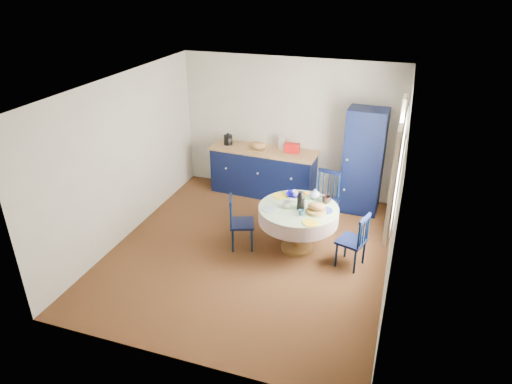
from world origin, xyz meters
TOP-DOWN VIEW (x-y plane):
  - floor at (0.00, 0.00)m, footprint 4.50×4.50m
  - ceiling at (0.00, 0.00)m, footprint 4.50×4.50m
  - wall_back at (0.00, 2.25)m, footprint 4.00×0.02m
  - wall_left at (-2.00, 0.00)m, footprint 0.02×4.50m
  - wall_right at (2.00, 0.00)m, footprint 0.02×4.50m
  - window at (1.95, 0.30)m, footprint 0.10×1.74m
  - kitchen_counter at (-0.40, 1.96)m, footprint 2.00×0.72m
  - pantry_cabinet at (1.40, 1.85)m, footprint 0.66×0.49m
  - dining_table at (0.68, 0.30)m, footprint 1.17×1.17m
  - chair_left at (-0.18, 0.08)m, footprint 0.47×0.48m
  - chair_far at (0.90, 1.14)m, footprint 0.49×0.47m
  - chair_right at (1.52, 0.11)m, footprint 0.45×0.46m
  - mug_a at (0.50, 0.24)m, footprint 0.12×0.12m
  - mug_b at (0.75, 0.08)m, footprint 0.09×0.09m
  - mug_c at (1.02, 0.57)m, footprint 0.13×0.13m
  - mug_d at (0.53, 0.65)m, footprint 0.09×0.09m
  - cobalt_bowl at (0.50, 0.63)m, footprint 0.22×0.22m

SIDE VIEW (x-z plane):
  - floor at x=0.00m, z-range 0.00..0.00m
  - chair_right at x=1.52m, z-range 0.01..0.84m
  - chair_left at x=-0.18m, z-range 0.01..0.85m
  - kitchen_counter at x=-0.40m, z-range -0.10..1.02m
  - chair_far at x=0.90m, z-range 0.01..0.94m
  - dining_table at x=0.68m, z-range 0.10..1.08m
  - cobalt_bowl at x=0.50m, z-range 0.71..0.76m
  - mug_b at x=0.75m, z-range 0.71..0.79m
  - mug_d at x=0.53m, z-range 0.71..0.79m
  - mug_a at x=0.50m, z-range 0.71..0.80m
  - mug_c at x=1.02m, z-range 0.71..0.81m
  - pantry_cabinet at x=1.40m, z-range 0.00..1.83m
  - wall_back at x=0.00m, z-range 0.00..2.50m
  - wall_left at x=-2.00m, z-range 0.00..2.50m
  - wall_right at x=2.00m, z-range 0.00..2.50m
  - window at x=1.95m, z-range 0.80..2.25m
  - ceiling at x=0.00m, z-range 2.50..2.50m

